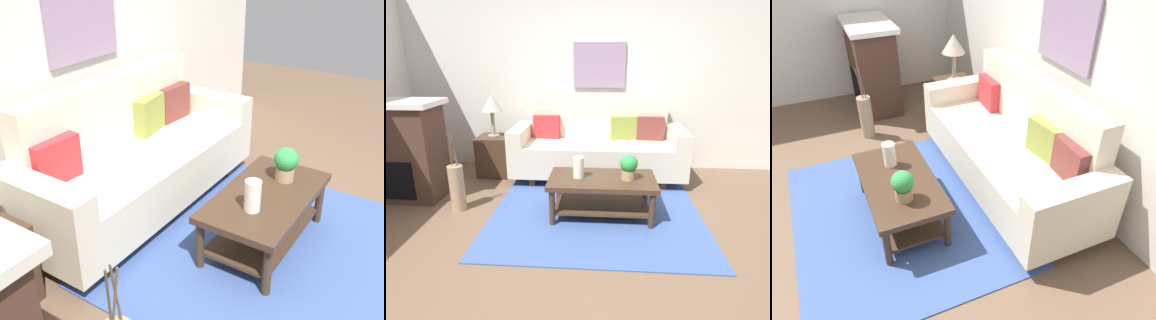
{
  "view_description": "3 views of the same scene",
  "coord_description": "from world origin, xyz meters",
  "views": [
    {
      "loc": [
        -2.59,
        -0.57,
        2.12
      ],
      "look_at": [
        -0.11,
        1.03,
        0.63
      ],
      "focal_mm": 42.84,
      "sensor_mm": 36.0,
      "label": 1
    },
    {
      "loc": [
        0.04,
        -2.62,
        1.65
      ],
      "look_at": [
        -0.22,
        0.91,
        0.48
      ],
      "focal_mm": 30.27,
      "sensor_mm": 36.0,
      "label": 2
    },
    {
      "loc": [
        2.59,
        0.0,
        2.38
      ],
      "look_at": [
        0.16,
        1.08,
        0.54
      ],
      "focal_mm": 34.83,
      "sensor_mm": 36.0,
      "label": 3
    }
  ],
  "objects": [
    {
      "name": "couch",
      "position": [
        -0.01,
        1.64,
        0.43
      ],
      "size": [
        2.27,
        0.84,
        1.08
      ],
      "color": "beige",
      "rests_on": "ground_plane"
    },
    {
      "name": "coffee_table",
      "position": [
        0.06,
        0.51,
        0.31
      ],
      "size": [
        1.1,
        0.6,
        0.43
      ],
      "color": "#422D1E",
      "rests_on": "ground_plane"
    },
    {
      "name": "floor_vase_branch_b",
      "position": [
        -1.53,
        0.54,
        0.69
      ],
      "size": [
        0.05,
        0.05,
        0.36
      ],
      "primitive_type": "cylinder",
      "rotation": [
        0.09,
        -0.1,
        0.0
      ],
      "color": "brown",
      "rests_on": "floor_vase"
    },
    {
      "name": "wall_back",
      "position": [
        0.0,
        2.17,
        1.35
      ],
      "size": [
        5.67,
        0.1,
        2.7
      ],
      "primitive_type": "cube",
      "color": "silver",
      "rests_on": "ground_plane"
    },
    {
      "name": "framed_painting",
      "position": [
        -0.01,
        2.1,
        1.49
      ],
      "size": [
        0.72,
        0.03,
        0.62
      ],
      "primitive_type": "cube",
      "color": "gray"
    },
    {
      "name": "throw_pillow_maroon",
      "position": [
        0.7,
        1.76,
        0.68
      ],
      "size": [
        0.37,
        0.14,
        0.32
      ],
      "primitive_type": "cube",
      "rotation": [
        0.0,
        0.0,
        -0.07
      ],
      "color": "brown",
      "rests_on": "couch"
    },
    {
      "name": "throw_pillow_olive",
      "position": [
        0.35,
        1.76,
        0.68
      ],
      "size": [
        0.37,
        0.17,
        0.32
      ],
      "primitive_type": "cube",
      "rotation": [
        0.0,
        0.0,
        0.13
      ],
      "color": "olive",
      "rests_on": "couch"
    },
    {
      "name": "floor_vase_branch_c",
      "position": [
        -1.53,
        0.51,
        0.69
      ],
      "size": [
        0.05,
        0.04,
        0.36
      ],
      "primitive_type": "cylinder",
      "rotation": [
        0.09,
        0.1,
        0.0
      ],
      "color": "brown",
      "rests_on": "floor_vase"
    },
    {
      "name": "area_rug",
      "position": [
        0.0,
        0.5,
        0.01
      ],
      "size": [
        2.22,
        1.87,
        0.01
      ],
      "primitive_type": "cube",
      "color": "#3D5693",
      "rests_on": "ground_plane"
    },
    {
      "name": "potted_plant_tabletop",
      "position": [
        0.32,
        0.48,
        0.57
      ],
      "size": [
        0.18,
        0.18,
        0.26
      ],
      "color": "tan",
      "rests_on": "coffee_table"
    },
    {
      "name": "floor_vase_branch_a",
      "position": [
        -1.5,
        0.53,
        0.69
      ],
      "size": [
        0.04,
        0.02,
        0.36
      ],
      "primitive_type": "cylinder",
      "rotation": [
        -0.03,
        -0.08,
        0.0
      ],
      "color": "brown",
      "rests_on": "floor_vase"
    },
    {
      "name": "tabletop_vase",
      "position": [
        -0.19,
        0.5,
        0.54
      ],
      "size": [
        0.11,
        0.11,
        0.22
      ],
      "primitive_type": "cylinder",
      "color": "white",
      "rests_on": "coffee_table"
    },
    {
      "name": "throw_pillow_crimson",
      "position": [
        -0.72,
        1.76,
        0.68
      ],
      "size": [
        0.37,
        0.15,
        0.32
      ],
      "primitive_type": "cube",
      "rotation": [
        0.0,
        0.0,
        -0.07
      ],
      "color": "red",
      "rests_on": "couch"
    },
    {
      "name": "ground_plane",
      "position": [
        0.0,
        0.0,
        0.0
      ],
      "size": [
        9.67,
        9.67,
        0.0
      ],
      "primitive_type": "plane",
      "color": "brown"
    }
  ]
}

